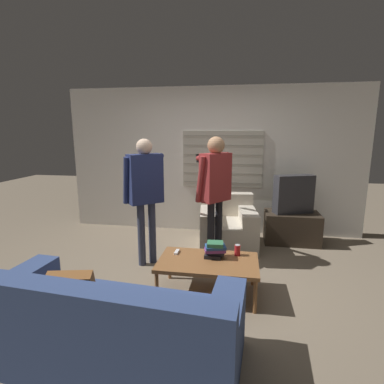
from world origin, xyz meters
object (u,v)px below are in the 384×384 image
at_px(coffee_table, 208,264).
at_px(person_left_standing, 145,186).
at_px(spare_remote, 177,252).
at_px(armchair_beige, 227,226).
at_px(person_right_standing, 215,183).
at_px(book_stack, 215,250).
at_px(tv, 294,194).
at_px(soda_can, 237,250).
at_px(couch_blue, 107,328).

distance_m(coffee_table, person_left_standing, 1.34).
relative_size(person_left_standing, spare_remote, 12.97).
bearing_deg(armchair_beige, person_right_standing, 67.88).
bearing_deg(book_stack, tv, 57.68).
bearing_deg(book_stack, armchair_beige, 87.01).
bearing_deg(spare_remote, person_left_standing, 137.80).
bearing_deg(soda_can, person_left_standing, 159.54).
xyz_separation_m(person_left_standing, book_stack, (0.98, -0.57, -0.59)).
distance_m(couch_blue, soda_can, 1.66).
bearing_deg(person_left_standing, tv, -11.13).
distance_m(tv, soda_can, 1.87).
bearing_deg(armchair_beige, coffee_table, 78.00).
distance_m(armchair_beige, book_stack, 1.42).
relative_size(person_right_standing, book_stack, 6.73).
xyz_separation_m(couch_blue, tv, (1.83, 2.96, 0.51)).
distance_m(person_left_standing, spare_remote, 1.00).
bearing_deg(couch_blue, person_right_standing, 77.46).
xyz_separation_m(couch_blue, spare_remote, (0.28, 1.28, 0.12)).
distance_m(armchair_beige, tv, 1.18).
xyz_separation_m(tv, soda_can, (-0.85, -1.63, -0.35)).
distance_m(book_stack, spare_remote, 0.46).
distance_m(coffee_table, book_stack, 0.17).
bearing_deg(coffee_table, person_right_standing, 91.20).
bearing_deg(couch_blue, coffee_table, 64.51).
height_order(couch_blue, armchair_beige, armchair_beige).
relative_size(tv, soda_can, 5.21).
height_order(person_right_standing, book_stack, person_right_standing).
height_order(couch_blue, coffee_table, couch_blue).
height_order(tv, book_stack, tv).
distance_m(armchair_beige, coffee_table, 1.50).
distance_m(person_right_standing, book_stack, 1.04).
bearing_deg(spare_remote, coffee_table, -19.75).
bearing_deg(armchair_beige, couch_blue, 66.39).
height_order(coffee_table, spare_remote, spare_remote).
xyz_separation_m(person_right_standing, book_stack, (0.09, -0.83, -0.61)).
xyz_separation_m(armchair_beige, person_right_standing, (-0.16, -0.57, 0.79)).
xyz_separation_m(tv, person_left_standing, (-2.08, -1.17, 0.28)).
bearing_deg(coffee_table, book_stack, 53.90).
xyz_separation_m(coffee_table, tv, (1.17, 1.83, 0.44)).
distance_m(coffee_table, soda_can, 0.39).
bearing_deg(person_right_standing, tv, -14.06).
bearing_deg(person_right_standing, spare_remote, -166.73).
xyz_separation_m(tv, person_right_standing, (-1.19, -0.91, 0.30)).
xyz_separation_m(couch_blue, soda_can, (0.97, 1.33, 0.17)).
bearing_deg(person_right_standing, armchair_beige, 23.07).
bearing_deg(tv, person_left_standing, 8.17).
bearing_deg(book_stack, coffee_table, -126.10).
relative_size(couch_blue, person_right_standing, 1.22).
relative_size(couch_blue, tv, 3.21).
height_order(armchair_beige, book_stack, armchair_beige).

